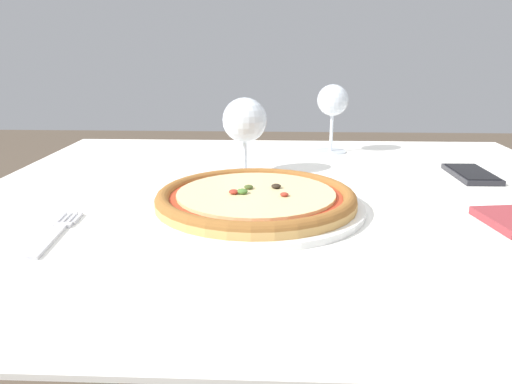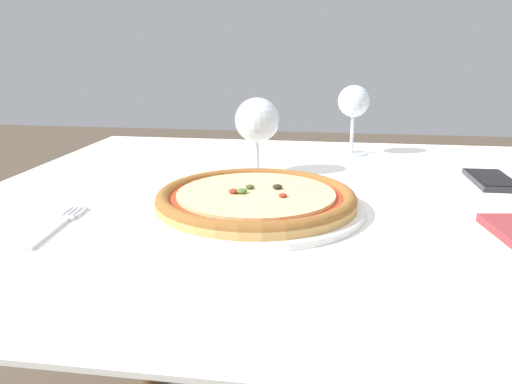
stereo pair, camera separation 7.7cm
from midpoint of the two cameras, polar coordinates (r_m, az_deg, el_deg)
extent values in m
cube|color=brown|center=(0.87, 1.35, -1.74)|extent=(1.02, 0.91, 0.04)
cube|color=white|center=(0.87, 1.36, -0.42)|extent=(1.12, 1.01, 0.01)
cylinder|color=brown|center=(1.46, -16.67, -10.04)|extent=(0.06, 0.06, 0.68)
cylinder|color=brown|center=(1.45, 20.01, -10.54)|extent=(0.06, 0.06, 0.68)
cylinder|color=white|center=(0.78, -2.84, -1.81)|extent=(0.34, 0.34, 0.01)
cylinder|color=tan|center=(0.77, -2.85, -1.04)|extent=(0.31, 0.31, 0.01)
torus|color=#935B28|center=(0.77, -2.85, -0.61)|extent=(0.31, 0.31, 0.02)
cylinder|color=#BC381E|center=(0.77, -2.86, -0.50)|extent=(0.27, 0.27, 0.00)
cylinder|color=beige|center=(0.77, -2.86, -0.22)|extent=(0.25, 0.25, 0.00)
ellipsoid|color=#425123|center=(0.79, -3.65, 0.54)|extent=(0.01, 0.01, 0.01)
ellipsoid|color=#A83323|center=(0.75, 0.32, -0.32)|extent=(0.01, 0.01, 0.01)
ellipsoid|color=#4C7A33|center=(0.76, -4.48, 0.04)|extent=(0.02, 0.02, 0.01)
ellipsoid|color=#2D2319|center=(0.79, -0.47, 0.65)|extent=(0.02, 0.02, 0.01)
ellipsoid|color=#A83323|center=(0.76, -5.45, -0.01)|extent=(0.02, 0.02, 0.01)
cube|color=silver|center=(0.72, -25.59, -5.19)|extent=(0.02, 0.11, 0.00)
cube|color=silver|center=(0.77, -23.89, -3.54)|extent=(0.03, 0.02, 0.00)
cube|color=silver|center=(0.80, -23.97, -2.83)|extent=(0.01, 0.05, 0.00)
cube|color=silver|center=(0.80, -23.44, -2.83)|extent=(0.01, 0.05, 0.00)
cube|color=silver|center=(0.80, -22.90, -2.83)|extent=(0.01, 0.05, 0.00)
cube|color=silver|center=(0.80, -22.36, -2.84)|extent=(0.01, 0.05, 0.00)
cylinder|color=silver|center=(1.00, -3.47, 2.20)|extent=(0.07, 0.07, 0.00)
cylinder|color=silver|center=(1.00, -3.50, 4.17)|extent=(0.01, 0.01, 0.07)
sphere|color=silver|center=(0.98, -3.57, 8.20)|extent=(0.09, 0.09, 0.09)
cylinder|color=silver|center=(1.22, 6.74, 4.62)|extent=(0.07, 0.07, 0.00)
cylinder|color=silver|center=(1.21, 6.82, 6.79)|extent=(0.01, 0.01, 0.09)
sphere|color=silver|center=(1.20, 6.94, 10.37)|extent=(0.07, 0.07, 0.07)
cube|color=#232328|center=(1.05, 21.50, 1.88)|extent=(0.07, 0.15, 0.01)
cube|color=black|center=(1.05, 21.53, 2.18)|extent=(0.06, 0.13, 0.00)
camera|label=1|loc=(0.04, -92.86, -0.84)|focal=35.00mm
camera|label=2|loc=(0.04, 87.14, 0.84)|focal=35.00mm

